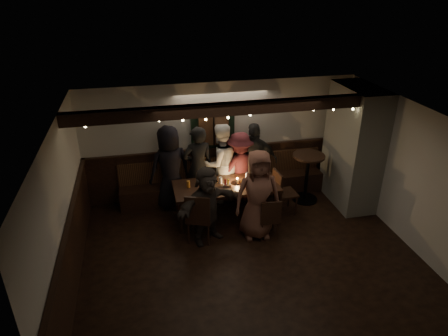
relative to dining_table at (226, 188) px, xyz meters
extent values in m
cube|color=black|center=(0.14, -1.40, -0.70)|extent=(6.00, 5.00, 0.01)
cube|color=black|center=(0.14, -1.40, 1.91)|extent=(6.00, 5.00, 0.01)
cube|color=silver|center=(0.14, 1.11, 0.61)|extent=(6.00, 0.01, 2.60)
cube|color=silver|center=(-2.87, -1.40, 0.61)|extent=(0.01, 5.00, 2.60)
cube|color=silver|center=(3.14, -1.40, 0.61)|extent=(0.01, 5.00, 2.60)
cube|color=black|center=(0.14, 1.08, -0.14)|extent=(6.00, 0.05, 1.10)
cube|color=black|center=(-2.84, -1.40, -0.14)|extent=(0.05, 5.00, 1.10)
cube|color=gray|center=(2.79, 0.10, 0.61)|extent=(0.70, 1.40, 2.60)
cube|color=black|center=(0.14, 0.83, -0.47)|extent=(4.60, 0.45, 0.45)
cube|color=#331D10|center=(0.14, 1.01, 0.01)|extent=(4.60, 0.06, 0.50)
cube|color=black|center=(-0.06, 1.04, 0.96)|extent=(0.95, 0.04, 1.00)
cube|color=#331D10|center=(-0.06, 0.98, 0.96)|extent=(0.64, 0.12, 0.76)
cube|color=black|center=(0.14, -0.40, 1.80)|extent=(6.00, 0.16, 0.22)
sphere|color=#FFE599|center=(-2.46, -0.42, 1.67)|extent=(0.04, 0.04, 0.04)
sphere|color=#FFE599|center=(-2.06, -0.42, 1.69)|extent=(0.04, 0.04, 0.04)
sphere|color=#FFE599|center=(-1.66, -0.42, 1.70)|extent=(0.04, 0.04, 0.04)
sphere|color=#FFE599|center=(-1.26, -0.42, 1.68)|extent=(0.04, 0.04, 0.04)
sphere|color=#FFE599|center=(-0.86, -0.42, 1.65)|extent=(0.04, 0.04, 0.04)
sphere|color=#FFE599|center=(-0.46, -0.42, 1.64)|extent=(0.04, 0.04, 0.04)
sphere|color=#FFE599|center=(-0.06, -0.42, 1.64)|extent=(0.04, 0.04, 0.04)
sphere|color=#FFE599|center=(0.34, -0.42, 1.67)|extent=(0.04, 0.04, 0.04)
sphere|color=#FFE599|center=(0.74, -0.42, 1.69)|extent=(0.04, 0.04, 0.04)
sphere|color=#FFE599|center=(1.14, -0.42, 1.70)|extent=(0.04, 0.04, 0.04)
sphere|color=#FFE599|center=(1.54, -0.42, 1.68)|extent=(0.04, 0.04, 0.04)
sphere|color=#FFE599|center=(1.94, -0.42, 1.65)|extent=(0.04, 0.04, 0.04)
sphere|color=#FFE599|center=(2.34, -0.42, 1.64)|extent=(0.04, 0.04, 0.04)
sphere|color=#FFE599|center=(2.74, -0.42, 1.64)|extent=(0.04, 0.04, 0.04)
cube|color=black|center=(0.00, 0.00, 0.03)|extent=(2.12, 0.91, 0.06)
cylinder|color=black|center=(-0.98, -0.37, -0.34)|extent=(0.07, 0.07, 0.70)
cylinder|color=black|center=(-0.98, 0.38, -0.34)|extent=(0.07, 0.07, 0.70)
cylinder|color=black|center=(0.98, -0.37, -0.34)|extent=(0.07, 0.07, 0.70)
cylinder|color=black|center=(0.98, 0.38, -0.34)|extent=(0.07, 0.07, 0.70)
cylinder|color=#BF7226|center=(-0.75, 0.09, 0.14)|extent=(0.07, 0.07, 0.14)
cylinder|color=#BF7226|center=(-0.33, -0.18, 0.14)|extent=(0.07, 0.07, 0.14)
cylinder|color=silver|center=(-0.09, 0.11, 0.14)|extent=(0.07, 0.07, 0.14)
cylinder|color=#BF7226|center=(0.32, -0.09, 0.14)|extent=(0.07, 0.07, 0.14)
cylinder|color=silver|center=(0.49, 0.19, 0.14)|extent=(0.07, 0.07, 0.14)
cylinder|color=#BF7226|center=(0.76, -0.20, 0.14)|extent=(0.07, 0.07, 0.14)
cylinder|color=white|center=(-0.49, -0.30, 0.07)|extent=(0.26, 0.26, 0.02)
cube|color=#B2B2B7|center=(0.00, -0.05, 0.09)|extent=(0.16, 0.10, 0.05)
cylinder|color=#990C0C|center=(-0.03, -0.05, 0.15)|extent=(0.04, 0.04, 0.16)
cylinder|color=gold|center=(0.03, -0.05, 0.15)|extent=(0.04, 0.04, 0.16)
cylinder|color=silver|center=(0.25, 0.05, 0.10)|extent=(0.05, 0.05, 0.08)
sphere|color=#FFB24C|center=(0.25, 0.05, 0.17)|extent=(0.03, 0.03, 0.03)
cube|color=black|center=(-0.64, -0.63, -0.22)|extent=(0.60, 0.60, 0.04)
cube|color=black|center=(-0.72, -0.82, 0.07)|extent=(0.45, 0.21, 0.53)
cylinder|color=black|center=(-0.40, -0.52, -0.46)|extent=(0.04, 0.04, 0.46)
cylinder|color=black|center=(-0.53, -0.87, -0.46)|extent=(0.04, 0.04, 0.46)
cylinder|color=black|center=(-0.75, -0.38, -0.46)|extent=(0.04, 0.04, 0.46)
cylinder|color=black|center=(-0.89, -0.73, -0.46)|extent=(0.04, 0.04, 0.46)
cube|color=black|center=(0.64, -0.82, -0.30)|extent=(0.41, 0.41, 0.04)
cube|color=black|center=(0.63, -0.99, -0.06)|extent=(0.39, 0.06, 0.44)
cylinder|color=black|center=(0.81, -0.67, -0.50)|extent=(0.03, 0.03, 0.38)
cylinder|color=black|center=(0.79, -0.98, -0.50)|extent=(0.03, 0.03, 0.38)
cylinder|color=black|center=(0.50, -0.65, -0.50)|extent=(0.03, 0.03, 0.38)
cylinder|color=black|center=(0.48, -0.96, -0.50)|extent=(0.03, 0.03, 0.38)
cube|color=black|center=(1.26, -0.07, -0.24)|extent=(0.48, 0.48, 0.04)
cube|color=black|center=(1.06, -0.08, 0.04)|extent=(0.08, 0.45, 0.51)
cylinder|color=black|center=(1.46, -0.23, -0.48)|extent=(0.04, 0.04, 0.43)
cylinder|color=black|center=(1.10, -0.26, -0.48)|extent=(0.04, 0.04, 0.43)
cylinder|color=black|center=(1.43, 0.13, -0.48)|extent=(0.04, 0.04, 0.43)
cylinder|color=black|center=(1.07, 0.10, -0.48)|extent=(0.04, 0.04, 0.43)
cylinder|color=black|center=(1.90, 0.32, -0.68)|extent=(0.56, 0.56, 0.03)
cylinder|color=black|center=(1.90, 0.32, -0.15)|extent=(0.08, 0.08, 1.08)
cylinder|color=black|center=(1.90, 0.32, 0.39)|extent=(0.69, 0.69, 0.04)
imported|color=black|center=(-1.05, 0.73, 0.23)|extent=(1.03, 0.82, 1.84)
imported|color=black|center=(-0.46, 0.64, 0.22)|extent=(0.71, 0.51, 1.82)
imported|color=silver|center=(0.04, 0.75, 0.21)|extent=(1.03, 0.89, 1.80)
imported|color=#551F26|center=(0.45, 0.64, 0.11)|extent=(1.16, 0.85, 1.61)
imported|color=black|center=(0.78, 0.68, 0.20)|extent=(1.07, 0.50, 1.78)
imported|color=#322B27|center=(-0.51, -0.69, 0.08)|extent=(1.49, 0.98, 1.54)
imported|color=brown|center=(0.44, -0.74, 0.20)|extent=(0.90, 0.61, 1.79)
camera|label=1|loc=(-1.56, -6.92, 3.92)|focal=32.00mm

